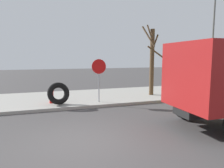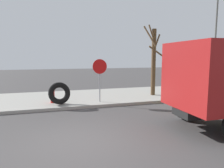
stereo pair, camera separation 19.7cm
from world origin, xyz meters
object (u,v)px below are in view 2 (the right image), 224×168
object	(u,v)px
fire_hydrant	(53,95)
street_light_pole	(215,40)
stop_sign	(100,72)
bare_tree	(153,60)
loose_tire	(59,93)

from	to	relation	value
fire_hydrant	street_light_pole	bearing A→B (deg)	-3.93
fire_hydrant	stop_sign	size ratio (longest dim) A/B	0.34
bare_tree	street_light_pole	xyz separation A→B (m)	(3.52, -1.16, 1.20)
loose_tire	bare_tree	distance (m)	6.06
stop_sign	loose_tire	bearing A→B (deg)	-179.93
stop_sign	bare_tree	world-z (taller)	bare_tree
loose_tire	fire_hydrant	bearing A→B (deg)	122.22
fire_hydrant	loose_tire	world-z (taller)	loose_tire
loose_tire	bare_tree	world-z (taller)	bare_tree
stop_sign	street_light_pole	world-z (taller)	street_light_pole
street_light_pole	loose_tire	bearing A→B (deg)	179.11
loose_tire	bare_tree	size ratio (longest dim) A/B	0.26
fire_hydrant	street_light_pole	distance (m)	10.07
bare_tree	street_light_pole	bearing A→B (deg)	-18.22
stop_sign	bare_tree	size ratio (longest dim) A/B	0.52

